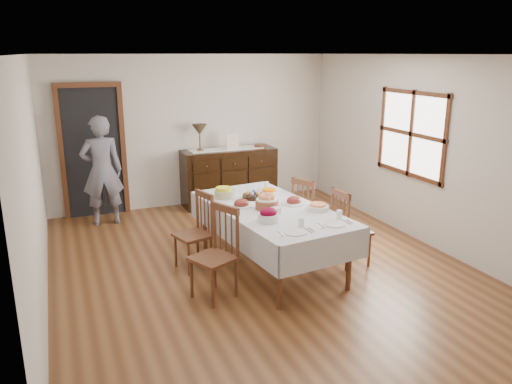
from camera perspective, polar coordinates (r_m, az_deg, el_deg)
name	(u,v)px	position (r m, az deg, el deg)	size (l,w,h in m)	color
ground	(259,266)	(6.43, 0.34, -8.41)	(6.00, 6.00, 0.00)	brown
room_shell	(236,134)	(6.29, -2.35, 6.68)	(5.02, 6.02, 2.65)	white
dining_table	(270,215)	(6.14, 1.63, -2.61)	(1.44, 2.42, 0.79)	silver
chair_left_near	(217,252)	(5.50, -4.50, -6.85)	(0.57, 0.57, 1.03)	#562E1A
chair_left_far	(196,230)	(6.27, -6.85, -4.36)	(0.49, 0.49, 0.96)	#562E1A
chair_right_near	(348,227)	(6.39, 10.49, -3.99)	(0.42, 0.42, 0.99)	#562E1A
chair_right_far	(308,211)	(7.02, 5.94, -2.14)	(0.54, 0.54, 0.96)	#562E1A
sideboard	(229,177)	(8.86, -3.11, 1.76)	(1.65, 0.59, 0.99)	black
person	(102,167)	(8.05, -17.23, 2.73)	(0.57, 0.37, 1.83)	slate
bread_basket	(267,202)	(6.05, 1.24, -1.16)	(0.28, 0.28, 0.18)	brown
egg_basket	(253,196)	(6.49, -0.33, -0.42)	(0.28, 0.28, 0.11)	black
ham_platter_a	(241,204)	(6.16, -1.69, -1.37)	(0.28, 0.28, 0.11)	silver
ham_platter_b	(294,201)	(6.28, 4.35, -1.07)	(0.31, 0.31, 0.11)	silver
beet_bowl	(268,215)	(5.60, 1.43, -2.68)	(0.24, 0.24, 0.16)	silver
carrot_bowl	(269,192)	(6.63, 1.49, -0.03)	(0.23, 0.23, 0.09)	silver
pineapple_bowl	(224,193)	(6.51, -3.73, -0.11)	(0.24, 0.24, 0.14)	tan
casserole_dish	(318,207)	(6.06, 7.11, -1.71)	(0.27, 0.27, 0.08)	silver
butter_dish	(274,211)	(5.88, 2.10, -2.14)	(0.15, 0.11, 0.07)	silver
setting_left	(297,229)	(5.34, 4.67, -4.21)	(0.43, 0.31, 0.10)	silver
setting_right	(336,221)	(5.64, 9.09, -3.27)	(0.43, 0.31, 0.10)	silver
glass_far_a	(234,191)	(6.64, -2.50, 0.10)	(0.07, 0.07, 0.10)	white
glass_far_b	(266,185)	(6.92, 1.20, 0.76)	(0.06, 0.06, 0.10)	white
runner	(226,149)	(8.77, -3.41, 4.94)	(1.30, 0.35, 0.01)	white
table_lamp	(200,130)	(8.59, -6.47, 7.01)	(0.26, 0.26, 0.46)	brown
picture_frame	(232,142)	(8.67, -2.71, 5.73)	(0.22, 0.08, 0.28)	beige
deco_bowl	(260,145)	(8.95, 0.43, 5.34)	(0.20, 0.20, 0.06)	#562E1A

